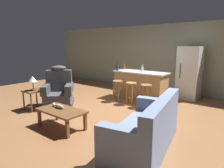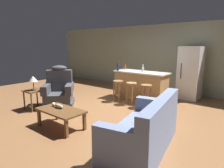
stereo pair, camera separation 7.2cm
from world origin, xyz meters
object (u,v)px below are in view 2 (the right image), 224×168
object	(u,v)px
coffee_table	(61,112)
kitchen_island	(141,86)
bottle_short_amber	(125,67)
couch	(145,131)
recliner_near_lamp	(59,92)
end_table	(34,93)
bottle_tall_green	(118,67)
bar_stool_right	(146,92)
bottle_wine_dark	(143,69)
table_lamp	(33,79)
refrigerator	(190,73)
bar_stool_middle	(131,89)
bar_stool_left	(118,87)
fish_figurine	(58,106)

from	to	relation	value
coffee_table	kitchen_island	world-z (taller)	kitchen_island
bottle_short_amber	couch	bearing A→B (deg)	-49.00
recliner_near_lamp	bottle_short_amber	distance (m)	2.53
end_table	bottle_tall_green	world-z (taller)	bottle_tall_green
bar_stool_right	bottle_tall_green	bearing A→B (deg)	164.75
bottle_wine_dark	couch	bearing A→B (deg)	-58.19
end_table	bottle_wine_dark	distance (m)	3.42
bar_stool_right	table_lamp	bearing A→B (deg)	-137.28
coffee_table	refrigerator	distance (m)	4.54
bar_stool_right	bottle_short_amber	world-z (taller)	bottle_short_amber
couch	table_lamp	world-z (taller)	table_lamp
coffee_table	bar_stool_right	world-z (taller)	bar_stool_right
bar_stool_middle	coffee_table	bearing A→B (deg)	-94.47
bottle_tall_green	recliner_near_lamp	bearing A→B (deg)	-113.20
coffee_table	kitchen_island	xyz separation A→B (m)	(0.14, 3.11, 0.11)
kitchen_island	bar_stool_left	size ratio (longest dim) A/B	2.65
table_lamp	bar_stool_middle	world-z (taller)	table_lamp
couch	end_table	distance (m)	3.58
couch	end_table	size ratio (longest dim) A/B	3.62
table_lamp	refrigerator	distance (m)	4.98
refrigerator	bottle_wine_dark	size ratio (longest dim) A/B	7.45
kitchen_island	bottle_wine_dark	xyz separation A→B (m)	(0.05, 0.02, 0.56)
bottle_tall_green	bottle_short_amber	bearing A→B (deg)	95.03
couch	bar_stool_left	bearing A→B (deg)	-54.87
couch	kitchen_island	xyz separation A→B (m)	(-1.77, 2.74, 0.14)
recliner_near_lamp	kitchen_island	distance (m)	2.63
coffee_table	bar_stool_right	distance (m)	2.58
bar_stool_left	bottle_wine_dark	distance (m)	1.01
fish_figurine	coffee_table	bearing A→B (deg)	-14.53
bar_stool_middle	bottle_short_amber	size ratio (longest dim) A/B	3.03
bar_stool_middle	bar_stool_right	xyz separation A→B (m)	(0.52, 0.00, 0.00)
fish_figurine	table_lamp	bearing A→B (deg)	169.56
refrigerator	bottle_short_amber	size ratio (longest dim) A/B	7.85
recliner_near_lamp	kitchen_island	xyz separation A→B (m)	(1.54, 2.13, 0.06)
table_lamp	bar_stool_left	distance (m)	2.56
table_lamp	bottle_wine_dark	distance (m)	3.36
table_lamp	bar_stool_middle	size ratio (longest dim) A/B	0.60
fish_figurine	couch	bearing A→B (deg)	9.11
couch	bar_stool_right	world-z (taller)	couch
end_table	bar_stool_right	distance (m)	3.21
coffee_table	bar_stool_right	size ratio (longest dim) A/B	1.62
bar_stool_right	recliner_near_lamp	bearing A→B (deg)	-144.69
kitchen_island	bottle_wine_dark	size ratio (longest dim) A/B	7.62
couch	bar_stool_right	xyz separation A→B (m)	(-1.19, 2.11, 0.13)
bar_stool_left	bar_stool_right	distance (m)	1.04
kitchen_island	coffee_table	bearing A→B (deg)	-92.54
fish_figurine	kitchen_island	bearing A→B (deg)	84.54
kitchen_island	refrigerator	xyz separation A→B (m)	(1.20, 1.20, 0.40)
couch	bottle_short_amber	distance (m)	3.96
refrigerator	kitchen_island	bearing A→B (deg)	-134.92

